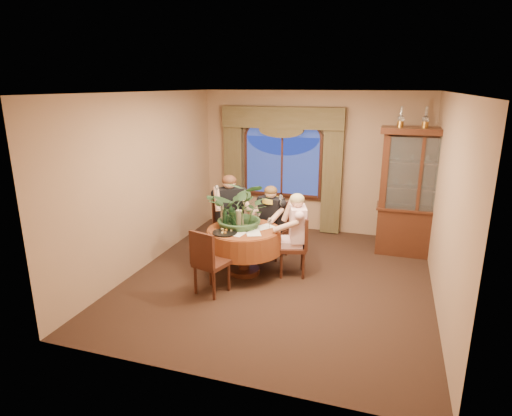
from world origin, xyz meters
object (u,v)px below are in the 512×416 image
(china_cabinet, at_px, (418,193))
(stoneware_vase, at_px, (239,218))
(person_scarf, at_px, (271,222))
(person_pink, at_px, (297,234))
(person_back, at_px, (229,215))
(wine_bottle_2, at_px, (234,218))
(chair_right, at_px, (292,246))
(wine_bottle_3, at_px, (231,214))
(oil_lamp_right, at_px, (452,118))
(wine_bottle_0, at_px, (225,217))
(chair_back_right, at_px, (273,230))
(chair_back, at_px, (228,229))
(dining_table, at_px, (244,251))
(olive_bowl, at_px, (246,228))
(oil_lamp_center, at_px, (426,117))
(centerpiece_plant, at_px, (242,186))
(wine_bottle_1, at_px, (223,215))
(chair_front_left, at_px, (212,261))
(oil_lamp_left, at_px, (401,117))

(china_cabinet, relative_size, stoneware_vase, 8.47)
(china_cabinet, xyz_separation_m, person_scarf, (-2.34, -0.94, -0.47))
(person_pink, xyz_separation_m, stoneware_vase, (-0.90, -0.17, 0.22))
(person_back, distance_m, wine_bottle_2, 0.81)
(chair_right, relative_size, wine_bottle_3, 2.91)
(oil_lamp_right, relative_size, wine_bottle_0, 1.03)
(chair_back_right, bearing_deg, china_cabinet, -142.15)
(person_scarf, bearing_deg, chair_back, 26.57)
(wine_bottle_0, bearing_deg, chair_right, 12.23)
(chair_back_right, bearing_deg, chair_right, 145.40)
(dining_table, relative_size, chair_right, 1.28)
(chair_right, xyz_separation_m, person_scarf, (-0.50, 0.54, 0.16))
(oil_lamp_right, xyz_separation_m, olive_bowl, (-2.92, -1.69, -1.62))
(person_back, relative_size, olive_bowl, 9.41)
(oil_lamp_center, distance_m, wine_bottle_0, 3.66)
(oil_lamp_right, height_order, stoneware_vase, oil_lamp_right)
(dining_table, height_order, oil_lamp_right, oil_lamp_right)
(china_cabinet, xyz_separation_m, wine_bottle_0, (-2.88, -1.71, -0.20))
(centerpiece_plant, height_order, wine_bottle_1, centerpiece_plant)
(chair_back_right, bearing_deg, wine_bottle_1, 65.86)
(chair_right, relative_size, wine_bottle_1, 2.91)
(chair_right, height_order, chair_back_right, same)
(olive_bowl, distance_m, wine_bottle_0, 0.37)
(chair_front_left, distance_m, person_back, 1.49)
(oil_lamp_left, height_order, chair_right, oil_lamp_left)
(centerpiece_plant, distance_m, wine_bottle_2, 0.51)
(chair_front_left, relative_size, wine_bottle_0, 2.91)
(chair_right, xyz_separation_m, chair_back_right, (-0.48, 0.62, 0.00))
(oil_lamp_right, xyz_separation_m, chair_back_right, (-2.71, -0.87, -1.91))
(dining_table, height_order, chair_right, chair_right)
(chair_right, distance_m, olive_bowl, 0.78)
(person_scarf, height_order, wine_bottle_1, person_scarf)
(oil_lamp_left, distance_m, wine_bottle_2, 3.25)
(oil_lamp_right, xyz_separation_m, chair_front_left, (-3.18, -2.44, -1.91))
(china_cabinet, bearing_deg, oil_lamp_right, 0.00)
(chair_right, bearing_deg, oil_lamp_center, -65.72)
(stoneware_vase, xyz_separation_m, wine_bottle_2, (-0.05, -0.11, 0.03))
(oil_lamp_center, xyz_separation_m, person_pink, (-1.78, -1.42, -1.73))
(person_back, bearing_deg, chair_back_right, 153.34)
(oil_lamp_right, height_order, wine_bottle_3, oil_lamp_right)
(person_scarf, bearing_deg, chair_right, 150.24)
(olive_bowl, relative_size, wine_bottle_3, 0.46)
(chair_front_left, distance_m, stoneware_vase, 0.95)
(chair_back, distance_m, person_pink, 1.38)
(stoneware_vase, relative_size, wine_bottle_0, 0.79)
(chair_back_right, distance_m, olive_bowl, 0.89)
(olive_bowl, bearing_deg, chair_back, 131.76)
(person_pink, xyz_separation_m, wine_bottle_3, (-1.08, -0.08, 0.26))
(olive_bowl, height_order, wine_bottle_3, wine_bottle_3)
(dining_table, height_order, china_cabinet, china_cabinet)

